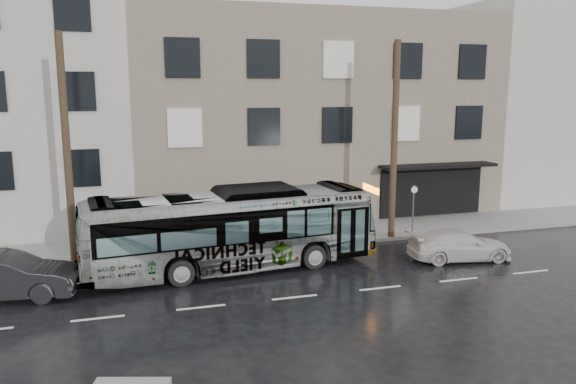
% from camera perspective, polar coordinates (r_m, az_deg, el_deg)
% --- Properties ---
extents(ground, '(120.00, 120.00, 0.00)m').
position_cam_1_polar(ground, '(21.78, -1.24, -8.36)').
color(ground, black).
rests_on(ground, ground).
extents(sidewalk, '(90.00, 3.60, 0.15)m').
position_cam_1_polar(sidewalk, '(26.31, -4.01, -4.85)').
color(sidewalk, gray).
rests_on(sidewalk, ground).
extents(building_taupe, '(20.00, 12.00, 11.00)m').
position_cam_1_polar(building_taupe, '(34.23, 1.35, 7.97)').
color(building_taupe, gray).
rests_on(building_taupe, ground).
extents(building_filler, '(18.00, 12.00, 12.00)m').
position_cam_1_polar(building_filler, '(43.84, 26.03, 8.15)').
color(building_filler, '#B9B5AF').
rests_on(building_filler, ground).
extents(utility_pole_front, '(0.30, 0.30, 9.00)m').
position_cam_1_polar(utility_pole_front, '(26.14, 10.75, 5.10)').
color(utility_pole_front, '#4A3725').
rests_on(utility_pole_front, sidewalk).
extents(utility_pole_rear, '(0.30, 0.30, 9.00)m').
position_cam_1_polar(utility_pole_rear, '(23.44, -21.55, 3.92)').
color(utility_pole_rear, '#4A3725').
rests_on(utility_pole_rear, sidewalk).
extents(sign_post, '(0.06, 0.06, 2.40)m').
position_cam_1_polar(sign_post, '(27.15, 12.58, -1.83)').
color(sign_post, slate).
rests_on(sign_post, sidewalk).
extents(bus, '(11.74, 3.85, 3.21)m').
position_cam_1_polar(bus, '(22.02, -5.83, -3.84)').
color(bus, '#B2B2B2').
rests_on(bus, ground).
extents(white_sedan, '(4.47, 2.29, 1.24)m').
position_cam_1_polar(white_sedan, '(24.46, 17.02, -5.17)').
color(white_sedan, beige).
rests_on(white_sedan, ground).
extents(dark_sedan, '(4.95, 2.31, 1.57)m').
position_cam_1_polar(dark_sedan, '(21.42, -26.83, -7.66)').
color(dark_sedan, black).
rests_on(dark_sedan, ground).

